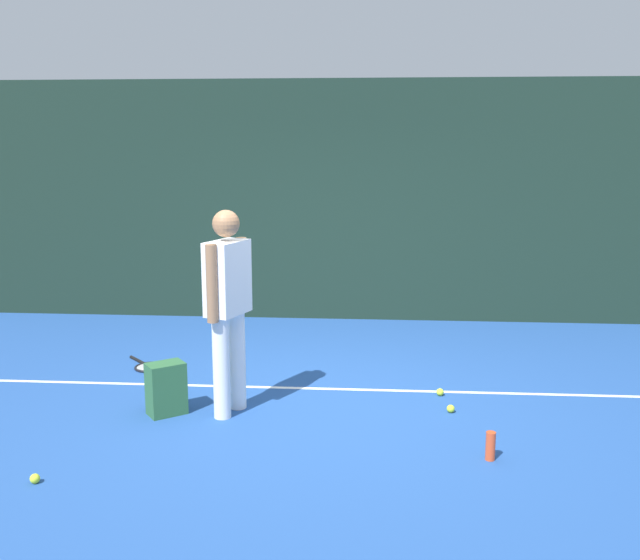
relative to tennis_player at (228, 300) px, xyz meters
name	(u,v)px	position (x,y,z in m)	size (l,w,h in m)	color
ground_plane	(317,401)	(0.70, 0.33, -0.97)	(12.00, 12.00, 0.00)	#234C93
back_fence	(336,202)	(0.70, 3.33, 0.52)	(10.00, 0.10, 2.98)	#192D23
court_line	(319,388)	(0.70, 0.64, -0.96)	(9.00, 0.05, 0.00)	white
tennis_player	(228,300)	(0.00, 0.00, 0.00)	(0.35, 0.50, 1.70)	white
tennis_racket	(149,366)	(-1.05, 1.13, -0.95)	(0.55, 0.56, 0.03)	black
backpack	(165,389)	(-0.53, -0.06, -0.76)	(0.38, 0.38, 0.44)	#2D6038
tennis_ball_near_player	(451,409)	(1.84, 0.13, -0.93)	(0.07, 0.07, 0.07)	#CCE033
tennis_ball_by_fence	(440,392)	(1.79, 0.54, -0.93)	(0.07, 0.07, 0.07)	#CCE033
tennis_ball_mid_court	(35,479)	(-1.05, -1.35, -0.93)	(0.07, 0.07, 0.07)	#CCE033
tennis_ball_far_left	(219,390)	(-0.19, 0.45, -0.93)	(0.07, 0.07, 0.07)	#CCE033
water_bottle	(490,446)	(2.03, -0.76, -0.86)	(0.07, 0.07, 0.21)	#D84C26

